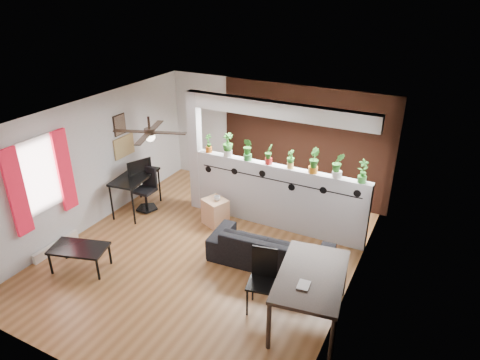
# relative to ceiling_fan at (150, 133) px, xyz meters

# --- Properties ---
(room_shell) EXTENTS (6.30, 7.10, 2.90)m
(room_shell) POSITION_rel_ceiling_fan_xyz_m (0.80, 0.30, -1.01)
(room_shell) COLOR brown
(room_shell) RESTS_ON ground
(partition_wall) EXTENTS (3.60, 0.18, 1.35)m
(partition_wall) POSITION_rel_ceiling_fan_xyz_m (1.60, 1.80, -1.64)
(partition_wall) COLOR #BCBCC1
(partition_wall) RESTS_ON ground
(ceiling_header) EXTENTS (3.60, 0.18, 0.30)m
(ceiling_header) POSITION_rel_ceiling_fan_xyz_m (1.60, 1.80, 0.14)
(ceiling_header) COLOR silver
(ceiling_header) RESTS_ON room_shell
(pier_column) EXTENTS (0.22, 0.20, 2.60)m
(pier_column) POSITION_rel_ceiling_fan_xyz_m (-0.31, 1.80, -1.01)
(pier_column) COLOR #BCBCC1
(pier_column) RESTS_ON ground
(brick_panel) EXTENTS (3.90, 0.05, 2.60)m
(brick_panel) POSITION_rel_ceiling_fan_xyz_m (1.60, 3.27, -1.01)
(brick_panel) COLOR #9A482C
(brick_panel) RESTS_ON ground
(vine_decal) EXTENTS (3.31, 0.01, 0.30)m
(vine_decal) POSITION_rel_ceiling_fan_xyz_m (1.60, 1.70, -1.23)
(vine_decal) COLOR black
(vine_decal) RESTS_ON partition_wall
(window_assembly) EXTENTS (0.09, 1.30, 1.55)m
(window_assembly) POSITION_rel_ceiling_fan_xyz_m (-1.76, -0.90, -0.81)
(window_assembly) COLOR white
(window_assembly) RESTS_ON room_shell
(baseboard_heater) EXTENTS (0.08, 1.00, 0.18)m
(baseboard_heater) POSITION_rel_ceiling_fan_xyz_m (-1.74, -0.90, -2.22)
(baseboard_heater) COLOR silver
(baseboard_heater) RESTS_ON ground
(corkboard) EXTENTS (0.03, 0.60, 0.45)m
(corkboard) POSITION_rel_ceiling_fan_xyz_m (-1.78, 1.25, -0.96)
(corkboard) COLOR #A4864F
(corkboard) RESTS_ON room_shell
(framed_art) EXTENTS (0.03, 0.34, 0.44)m
(framed_art) POSITION_rel_ceiling_fan_xyz_m (-1.78, 1.20, -0.46)
(framed_art) COLOR #8C7259
(framed_art) RESTS_ON room_shell
(ceiling_fan) EXTENTS (1.19, 1.19, 0.43)m
(ceiling_fan) POSITION_rel_ceiling_fan_xyz_m (0.00, 0.00, 0.00)
(ceiling_fan) COLOR black
(ceiling_fan) RESTS_ON room_shell
(potted_plant_0) EXTENTS (0.23, 0.20, 0.39)m
(potted_plant_0) POSITION_rel_ceiling_fan_xyz_m (0.02, 1.80, -0.75)
(potted_plant_0) COLOR #CC6218
(potted_plant_0) RESTS_ON partition_wall
(potted_plant_1) EXTENTS (0.27, 0.23, 0.48)m
(potted_plant_1) POSITION_rel_ceiling_fan_xyz_m (0.47, 1.80, -0.71)
(potted_plant_1) COLOR silver
(potted_plant_1) RESTS_ON partition_wall
(potted_plant_2) EXTENTS (0.30, 0.28, 0.45)m
(potted_plant_2) POSITION_rel_ceiling_fan_xyz_m (0.92, 1.80, -0.72)
(potted_plant_2) COLOR #2F8336
(potted_plant_2) RESTS_ON partition_wall
(potted_plant_3) EXTENTS (0.18, 0.22, 0.40)m
(potted_plant_3) POSITION_rel_ceiling_fan_xyz_m (1.37, 1.80, -0.75)
(potted_plant_3) COLOR #AC1E1B
(potted_plant_3) RESTS_ON partition_wall
(potted_plant_4) EXTENTS (0.22, 0.23, 0.37)m
(potted_plant_4) POSITION_rel_ceiling_fan_xyz_m (1.83, 1.80, -0.77)
(potted_plant_4) COLOR gold
(potted_plant_4) RESTS_ON partition_wall
(potted_plant_5) EXTENTS (0.30, 0.32, 0.48)m
(potted_plant_5) POSITION_rel_ceiling_fan_xyz_m (2.28, 1.80, -0.71)
(potted_plant_5) COLOR orange
(potted_plant_5) RESTS_ON partition_wall
(potted_plant_6) EXTENTS (0.30, 0.27, 0.48)m
(potted_plant_6) POSITION_rel_ceiling_fan_xyz_m (2.73, 1.80, -0.71)
(potted_plant_6) COLOR silver
(potted_plant_6) RESTS_ON partition_wall
(potted_plant_7) EXTENTS (0.28, 0.27, 0.43)m
(potted_plant_7) POSITION_rel_ceiling_fan_xyz_m (3.18, 1.80, -0.74)
(potted_plant_7) COLOR #347E2E
(potted_plant_7) RESTS_ON partition_wall
(sofa) EXTENTS (2.12, 0.96, 0.60)m
(sofa) POSITION_rel_ceiling_fan_xyz_m (1.98, 0.59, -2.01)
(sofa) COLOR black
(sofa) RESTS_ON ground
(cube_shelf) EXTENTS (0.58, 0.55, 0.56)m
(cube_shelf) POSITION_rel_ceiling_fan_xyz_m (0.43, 1.31, -2.04)
(cube_shelf) COLOR tan
(cube_shelf) RESTS_ON ground
(cup) EXTENTS (0.13, 0.13, 0.10)m
(cup) POSITION_rel_ceiling_fan_xyz_m (0.48, 1.31, -1.71)
(cup) COLOR gray
(cup) RESTS_ON cube_shelf
(computer_desk) EXTENTS (0.75, 1.22, 0.83)m
(computer_desk) POSITION_rel_ceiling_fan_xyz_m (-1.38, 1.02, -1.56)
(computer_desk) COLOR black
(computer_desk) RESTS_ON ground
(monitor) EXTENTS (0.31, 0.16, 0.18)m
(monitor) POSITION_rel_ceiling_fan_xyz_m (-1.38, 1.17, -1.39)
(monitor) COLOR black
(monitor) RESTS_ON computer_desk
(office_chair) EXTENTS (0.49, 0.49, 0.95)m
(office_chair) POSITION_rel_ceiling_fan_xyz_m (-1.21, 1.18, -1.90)
(office_chair) COLOR black
(office_chair) RESTS_ON ground
(dining_table) EXTENTS (1.14, 1.64, 0.83)m
(dining_table) POSITION_rel_ceiling_fan_xyz_m (3.05, -0.44, -1.57)
(dining_table) COLOR black
(dining_table) RESTS_ON ground
(book) EXTENTS (0.18, 0.23, 0.02)m
(book) POSITION_rel_ceiling_fan_xyz_m (2.95, -0.74, -1.47)
(book) COLOR gray
(book) RESTS_ON dining_table
(folding_chair) EXTENTS (0.49, 0.49, 1.03)m
(folding_chair) POSITION_rel_ceiling_fan_xyz_m (2.32, -0.49, -1.71)
(folding_chair) COLOR black
(folding_chair) RESTS_ON ground
(coffee_table) EXTENTS (1.07, 0.78, 0.45)m
(coffee_table) POSITION_rel_ceiling_fan_xyz_m (-0.90, -1.09, -1.92)
(coffee_table) COLOR black
(coffee_table) RESTS_ON ground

